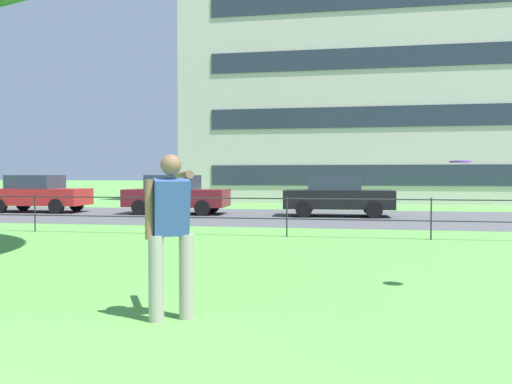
{
  "coord_description": "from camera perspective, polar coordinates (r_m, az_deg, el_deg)",
  "views": [
    {
      "loc": [
        3.13,
        -1.82,
        1.52
      ],
      "look_at": [
        1.59,
        7.04,
        1.23
      ],
      "focal_mm": 36.05,
      "sensor_mm": 36.0,
      "label": 1
    }
  ],
  "objects": [
    {
      "name": "car_red_far_left",
      "position": [
        23.19,
        -23.02,
        -0.14
      ],
      "size": [
        4.03,
        1.88,
        1.54
      ],
      "color": "red",
      "rests_on": "ground"
    },
    {
      "name": "park_fence",
      "position": [
        13.02,
        -4.06,
        -1.93
      ],
      "size": [
        30.83,
        0.04,
        1.0
      ],
      "color": "#232328",
      "rests_on": "ground"
    },
    {
      "name": "person_thrower",
      "position": [
        5.47,
        -9.42,
        -4.23
      ],
      "size": [
        0.48,
        0.89,
        1.74
      ],
      "color": "gray",
      "rests_on": "ground"
    },
    {
      "name": "apartment_building_background",
      "position": [
        35.58,
        14.87,
        9.58
      ],
      "size": [
        24.86,
        15.05,
        12.69
      ],
      "color": "beige",
      "rests_on": "ground"
    },
    {
      "name": "street_strip",
      "position": [
        19.11,
        0.42,
        -2.71
      ],
      "size": [
        80.0,
        7.98,
        0.01
      ],
      "primitive_type": "cube",
      "color": "#4C4C51",
      "rests_on": "ground"
    },
    {
      "name": "frisbee",
      "position": [
        7.2,
        21.71,
        3.15
      ],
      "size": [
        0.38,
        0.38,
        0.03
      ],
      "color": "purple"
    },
    {
      "name": "car_black_center",
      "position": [
        19.37,
        9.02,
        -0.38
      ],
      "size": [
        4.05,
        1.9,
        1.54
      ],
      "color": "black",
      "rests_on": "ground"
    },
    {
      "name": "car_maroon_left",
      "position": [
        20.54,
        -8.86,
        -0.25
      ],
      "size": [
        4.04,
        1.89,
        1.54
      ],
      "color": "maroon",
      "rests_on": "ground"
    }
  ]
}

